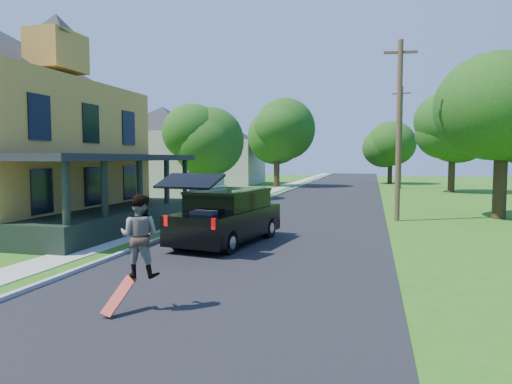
% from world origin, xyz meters
% --- Properties ---
extents(ground, '(140.00, 140.00, 0.00)m').
position_xyz_m(ground, '(0.00, 0.00, 0.00)').
color(ground, '#286514').
rests_on(ground, ground).
extents(street, '(8.00, 120.00, 0.02)m').
position_xyz_m(street, '(0.00, 20.00, 0.00)').
color(street, black).
rests_on(street, ground).
extents(curb, '(0.15, 120.00, 0.12)m').
position_xyz_m(curb, '(-4.05, 20.00, 0.00)').
color(curb, '#9D9E99').
rests_on(curb, ground).
extents(sidewalk, '(1.30, 120.00, 0.03)m').
position_xyz_m(sidewalk, '(-5.60, 20.00, 0.00)').
color(sidewalk, gray).
rests_on(sidewalk, ground).
extents(front_walk, '(6.50, 1.20, 0.03)m').
position_xyz_m(front_walk, '(-9.50, 6.00, 0.00)').
color(front_walk, gray).
rests_on(front_walk, ground).
extents(neighbor_house_mid, '(12.78, 12.78, 8.30)m').
position_xyz_m(neighbor_house_mid, '(-13.50, 24.00, 4.19)').
color(neighbor_house_mid, '#BAB6A4').
rests_on(neighbor_house_mid, ground).
extents(neighbor_house_far, '(12.78, 12.78, 8.30)m').
position_xyz_m(neighbor_house_far, '(-13.50, 40.00, 4.19)').
color(neighbor_house_far, '#BAB6A4').
rests_on(neighbor_house_far, ground).
extents(black_suv, '(2.84, 5.63, 2.51)m').
position_xyz_m(black_suv, '(-1.53, 4.28, 0.96)').
color(black_suv, black).
rests_on(black_suv, ground).
extents(skateboarder, '(0.85, 0.70, 1.60)m').
position_xyz_m(skateboarder, '(-1.00, -2.79, 1.47)').
color(skateboarder, black).
rests_on(skateboarder, ground).
extents(skateboard, '(0.43, 0.69, 0.65)m').
position_xyz_m(skateboard, '(-1.26, -3.14, 0.34)').
color(skateboard, '#991A0D').
rests_on(skateboard, ground).
extents(tree_left_mid, '(4.97, 4.94, 6.91)m').
position_xyz_m(tree_left_mid, '(-8.24, 20.11, 4.46)').
color(tree_left_mid, black).
rests_on(tree_left_mid, ground).
extents(tree_left_far, '(8.64, 8.76, 9.99)m').
position_xyz_m(tree_left_far, '(-6.34, 35.64, 6.27)').
color(tree_left_far, black).
rests_on(tree_left_far, ground).
extents(tree_right_near, '(7.69, 7.33, 8.89)m').
position_xyz_m(tree_right_near, '(9.34, 13.89, 5.76)').
color(tree_right_near, black).
rests_on(tree_right_near, ground).
extents(tree_right_mid, '(7.13, 7.29, 9.03)m').
position_xyz_m(tree_right_mid, '(9.94, 31.90, 5.90)').
color(tree_right_mid, black).
rests_on(tree_right_mid, ground).
extents(tree_right_far, '(6.31, 6.42, 7.89)m').
position_xyz_m(tree_right_far, '(5.24, 44.81, 4.97)').
color(tree_right_far, black).
rests_on(tree_right_far, ground).
extents(utility_pole_near, '(1.53, 0.29, 8.45)m').
position_xyz_m(utility_pole_near, '(4.50, 11.84, 4.36)').
color(utility_pole_near, '#503925').
rests_on(utility_pole_near, ground).
extents(utility_pole_far, '(1.75, 0.34, 9.93)m').
position_xyz_m(utility_pole_far, '(5.92, 36.35, 5.12)').
color(utility_pole_far, '#503925').
rests_on(utility_pole_far, ground).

